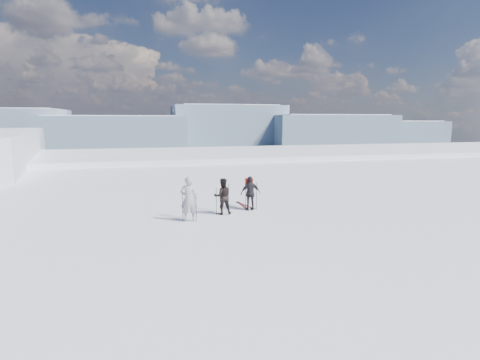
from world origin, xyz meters
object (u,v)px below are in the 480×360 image
object	(u,v)px
skis_loose	(244,205)
skier_grey	(189,199)
skier_dark	(223,196)
skier_pack	(250,193)

from	to	relation	value
skis_loose	skier_grey	bearing A→B (deg)	-143.17
skier_dark	skier_pack	distance (m)	1.43
skier_grey	skier_dark	size ratio (longest dim) A/B	1.17
skier_grey	skier_pack	size ratio (longest dim) A/B	1.18
skier_grey	skier_dark	world-z (taller)	skier_grey
skier_dark	skis_loose	xyz separation A→B (m)	(1.31, 1.34, -0.78)
skier_grey	skier_dark	xyz separation A→B (m)	(1.56, 0.81, -0.13)
skier_dark	skis_loose	size ratio (longest dim) A/B	0.93
skier_grey	skis_loose	xyz separation A→B (m)	(2.87, 2.15, -0.91)
skis_loose	skier_dark	bearing A→B (deg)	-134.41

